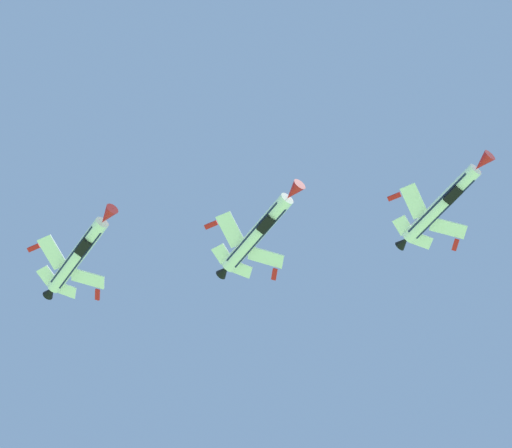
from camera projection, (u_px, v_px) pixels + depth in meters
fighter_jet_lead at (443, 203)px, 111.55m from camera, size 12.67×12.34×4.58m
fighter_jet_left_wing at (258, 232)px, 109.88m from camera, size 12.65×12.32×4.67m
fighter_jet_right_wing at (78, 254)px, 112.86m from camera, size 12.68×12.35×4.56m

